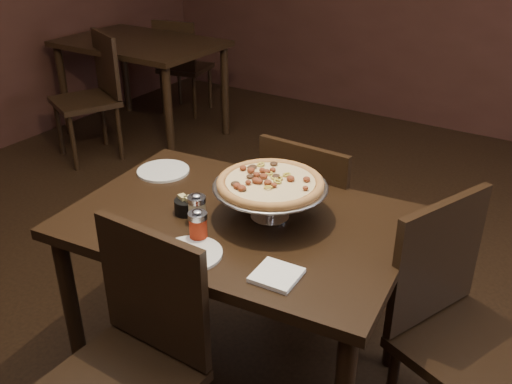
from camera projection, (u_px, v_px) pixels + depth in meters
The scene contains 16 objects.
room at pixel (229, 54), 1.88m from camera, with size 6.04×7.04×2.84m.
dining_table at pixel (238, 241), 2.20m from camera, with size 1.34×0.96×0.79m.
background_table at pixel (141, 54), 4.73m from camera, with size 1.30×0.87×0.81m.
pizza_stand at pixel (270, 184), 2.08m from camera, with size 0.43×0.43×0.18m.
parmesan_shaker at pixel (197, 209), 2.09m from camera, with size 0.07×0.07×0.12m.
pepper_flake_shaker at pixel (198, 225), 1.99m from camera, with size 0.07×0.07×0.12m.
packet_caddy at pixel (186, 206), 2.17m from camera, with size 0.09×0.09×0.07m.
napkin_stack at pixel (277, 275), 1.81m from camera, with size 0.14×0.14×0.02m, color white.
plate_left at pixel (163, 171), 2.50m from camera, with size 0.23×0.23×0.01m, color silver.
plate_near at pixel (190, 254), 1.92m from camera, with size 0.22×0.22×0.01m, color silver.
serving_spatula at pixel (286, 194), 2.02m from camera, with size 0.15×0.15×0.02m.
chair_far at pixel (314, 220), 2.69m from camera, with size 0.45×0.45×0.93m.
chair_near at pixel (132, 359), 1.86m from camera, with size 0.45×0.45×0.95m.
chair_side at pixel (459, 325), 2.00m from camera, with size 0.59×0.59×0.97m.
bg_chair_far at pixel (182, 63), 5.30m from camera, with size 0.49×0.49×0.89m.
bg_chair_near at pixel (93, 92), 4.40m from camera, with size 0.60×0.60×0.96m.
Camera 1 is at (1.15, -1.51, 1.87)m, focal length 40.00 mm.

